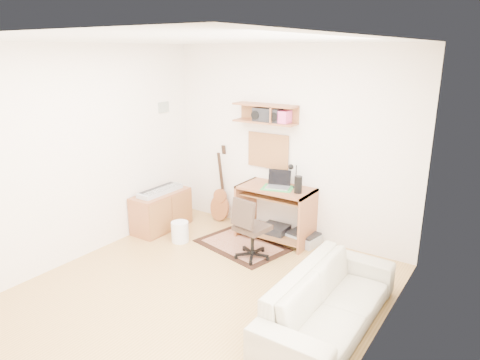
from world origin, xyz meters
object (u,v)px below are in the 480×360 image
Objects in this scene: printer at (304,237)px; cabinet at (161,211)px; task_chair at (253,228)px; sofa at (330,292)px; desk at (275,214)px.

cabinet is at bearing -151.66° from printer.
task_chair is 2.05× the size of printer.
printer is at bearing 33.06° from sofa.
desk is at bearing 43.91° from sofa.
sofa reaches higher than printer.
task_chair reaches higher than cabinet.
desk reaches higher than sofa.
task_chair reaches higher than sofa.
cabinet is at bearing 73.89° from sofa.
desk is 1.22× the size of task_chair.
cabinet is at bearing -159.02° from desk.
task_chair is at bearing -2.25° from cabinet.
cabinet is 2.08m from printer.
sofa is at bearing -21.46° from task_chair.
sofa is (1.35, -0.79, -0.05)m from task_chair.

